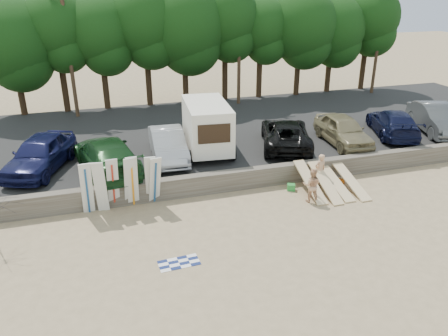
{
  "coord_description": "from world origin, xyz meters",
  "views": [
    {
      "loc": [
        -8.79,
        -15.51,
        9.58
      ],
      "look_at": [
        -3.15,
        3.0,
        1.21
      ],
      "focal_mm": 35.0,
      "sensor_mm": 36.0,
      "label": 1
    }
  ],
  "objects_px": {
    "beachgoer_a": "(320,170)",
    "beachgoer_b": "(312,185)",
    "car_3": "(286,133)",
    "car_2": "(168,144)",
    "cooler": "(291,187)",
    "car_4": "(343,130)",
    "car_6": "(436,119)",
    "car_5": "(393,123)",
    "car_1": "(107,155)",
    "car_0": "(40,154)",
    "box_trailer": "(207,125)"
  },
  "relations": [
    {
      "from": "cooler",
      "to": "car_2",
      "type": "bearing_deg",
      "value": 165.72
    },
    {
      "from": "box_trailer",
      "to": "cooler",
      "type": "distance_m",
      "value": 5.85
    },
    {
      "from": "car_3",
      "to": "beachgoer_a",
      "type": "relative_size",
      "value": 3.32
    },
    {
      "from": "cooler",
      "to": "car_4",
      "type": "bearing_deg",
      "value": 60.03
    },
    {
      "from": "car_0",
      "to": "beachgoer_b",
      "type": "height_order",
      "value": "car_0"
    },
    {
      "from": "car_0",
      "to": "car_2",
      "type": "height_order",
      "value": "car_0"
    },
    {
      "from": "car_4",
      "to": "box_trailer",
      "type": "bearing_deg",
      "value": 177.29
    },
    {
      "from": "car_4",
      "to": "car_5",
      "type": "bearing_deg",
      "value": 11.63
    },
    {
      "from": "car_2",
      "to": "car_6",
      "type": "height_order",
      "value": "car_6"
    },
    {
      "from": "car_3",
      "to": "beachgoer_a",
      "type": "bearing_deg",
      "value": 110.96
    },
    {
      "from": "car_5",
      "to": "car_6",
      "type": "bearing_deg",
      "value": -166.12
    },
    {
      "from": "car_5",
      "to": "beachgoer_b",
      "type": "height_order",
      "value": "car_5"
    },
    {
      "from": "box_trailer",
      "to": "car_3",
      "type": "bearing_deg",
      "value": -0.18
    },
    {
      "from": "car_2",
      "to": "beachgoer_a",
      "type": "height_order",
      "value": "car_2"
    },
    {
      "from": "box_trailer",
      "to": "car_5",
      "type": "relative_size",
      "value": 0.85
    },
    {
      "from": "box_trailer",
      "to": "car_1",
      "type": "relative_size",
      "value": 0.77
    },
    {
      "from": "beachgoer_a",
      "to": "car_5",
      "type": "bearing_deg",
      "value": -156.84
    },
    {
      "from": "car_5",
      "to": "beachgoer_b",
      "type": "xyz_separation_m",
      "value": [
        -8.26,
        -5.37,
        -0.65
      ]
    },
    {
      "from": "car_3",
      "to": "car_2",
      "type": "bearing_deg",
      "value": 18.24
    },
    {
      "from": "car_1",
      "to": "car_2",
      "type": "xyz_separation_m",
      "value": [
        3.21,
        0.79,
        -0.07
      ]
    },
    {
      "from": "car_3",
      "to": "beachgoer_b",
      "type": "distance_m",
      "value": 5.56
    },
    {
      "from": "car_3",
      "to": "car_5",
      "type": "distance_m",
      "value": 7.16
    },
    {
      "from": "car_3",
      "to": "car_6",
      "type": "relative_size",
      "value": 1.05
    },
    {
      "from": "car_6",
      "to": "beachgoer_b",
      "type": "height_order",
      "value": "car_6"
    },
    {
      "from": "box_trailer",
      "to": "beachgoer_b",
      "type": "relative_size",
      "value": 2.77
    },
    {
      "from": "beachgoer_a",
      "to": "beachgoer_b",
      "type": "height_order",
      "value": "beachgoer_a"
    },
    {
      "from": "car_1",
      "to": "car_5",
      "type": "height_order",
      "value": "car_1"
    },
    {
      "from": "car_4",
      "to": "car_1",
      "type": "bearing_deg",
      "value": -175.23
    },
    {
      "from": "car_4",
      "to": "car_5",
      "type": "height_order",
      "value": "car_4"
    },
    {
      "from": "car_0",
      "to": "car_1",
      "type": "distance_m",
      "value": 3.36
    },
    {
      "from": "car_3",
      "to": "beachgoer_b",
      "type": "relative_size",
      "value": 3.39
    },
    {
      "from": "beachgoer_b",
      "to": "car_6",
      "type": "bearing_deg",
      "value": -129.3
    },
    {
      "from": "car_2",
      "to": "beachgoer_b",
      "type": "height_order",
      "value": "car_2"
    },
    {
      "from": "beachgoer_a",
      "to": "box_trailer",
      "type": "bearing_deg",
      "value": -49.44
    },
    {
      "from": "beachgoer_a",
      "to": "beachgoer_b",
      "type": "bearing_deg",
      "value": 44.17
    },
    {
      "from": "car_0",
      "to": "car_4",
      "type": "distance_m",
      "value": 16.6
    },
    {
      "from": "box_trailer",
      "to": "car_3",
      "type": "xyz_separation_m",
      "value": [
        4.54,
        -0.43,
        -0.79
      ]
    },
    {
      "from": "box_trailer",
      "to": "beachgoer_a",
      "type": "height_order",
      "value": "box_trailer"
    },
    {
      "from": "car_2",
      "to": "car_4",
      "type": "distance_m",
      "value": 10.21
    },
    {
      "from": "beachgoer_b",
      "to": "beachgoer_a",
      "type": "bearing_deg",
      "value": -103.43
    },
    {
      "from": "cooler",
      "to": "car_0",
      "type": "bearing_deg",
      "value": -177.02
    },
    {
      "from": "car_2",
      "to": "beachgoer_a",
      "type": "xyz_separation_m",
      "value": [
        6.89,
        -4.11,
        -0.65
      ]
    },
    {
      "from": "car_6",
      "to": "car_5",
      "type": "bearing_deg",
      "value": -168.68
    },
    {
      "from": "car_5",
      "to": "car_0",
      "type": "bearing_deg",
      "value": 18.71
    },
    {
      "from": "car_3",
      "to": "car_6",
      "type": "xyz_separation_m",
      "value": [
        10.12,
        -0.37,
        0.1
      ]
    },
    {
      "from": "beachgoer_a",
      "to": "car_6",
      "type": "bearing_deg",
      "value": -166.12
    },
    {
      "from": "car_3",
      "to": "beachgoer_b",
      "type": "xyz_separation_m",
      "value": [
        -1.1,
        -5.42,
        -0.65
      ]
    },
    {
      "from": "car_5",
      "to": "cooler",
      "type": "distance_m",
      "value": 9.61
    },
    {
      "from": "car_5",
      "to": "beachgoer_a",
      "type": "bearing_deg",
      "value": 49.19
    },
    {
      "from": "beachgoer_a",
      "to": "cooler",
      "type": "bearing_deg",
      "value": -2.52
    }
  ]
}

